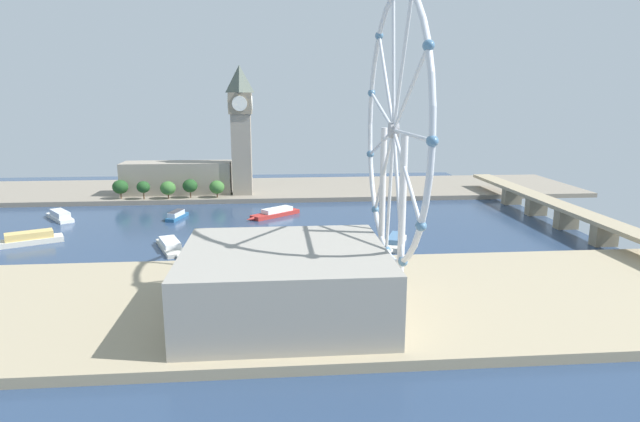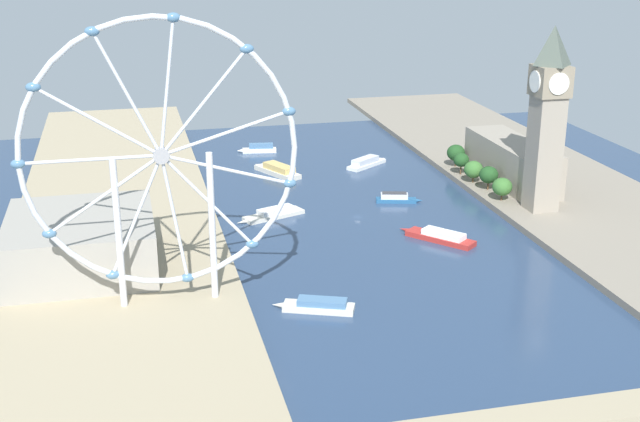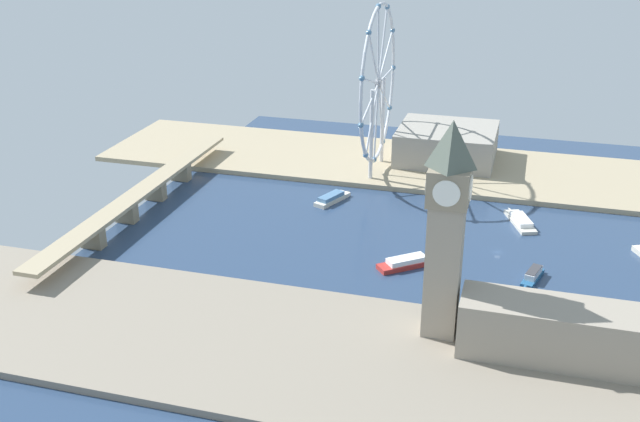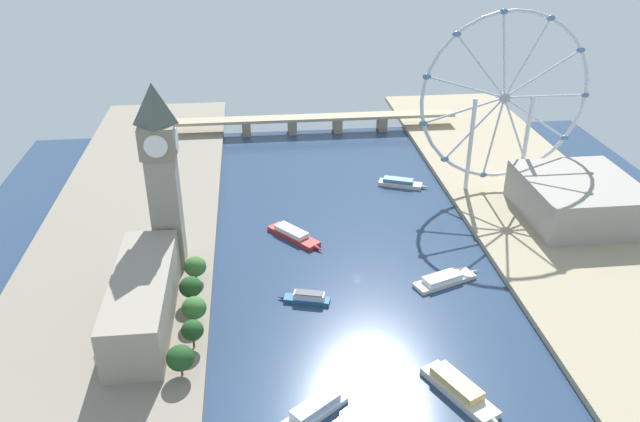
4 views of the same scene
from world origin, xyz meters
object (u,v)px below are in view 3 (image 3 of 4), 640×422
riverside_hall (447,144)px  tour_boat_0 (332,198)px  clock_tower (446,227)px  tour_boat_1 (410,262)px  tour_boat_2 (520,221)px  tour_boat_4 (533,276)px  ferris_wheel (378,85)px  parliament_block (561,332)px  river_bridge (141,195)px

riverside_hall → tour_boat_0: size_ratio=2.07×
clock_tower → tour_boat_1: (57.94, 21.63, -45.52)m
tour_boat_2 → tour_boat_4: (-62.72, -8.02, 0.33)m
tour_boat_1 → tour_boat_4: bearing=-37.7°
clock_tower → tour_boat_2: (122.42, -26.01, -45.76)m
riverside_hall → ferris_wheel: bearing=128.4°
ferris_wheel → tour_boat_0: (-51.06, 13.91, -53.86)m
riverside_hall → tour_boat_4: riverside_hall is taller
clock_tower → tour_boat_1: bearing=20.5°
riverside_hall → tour_boat_2: size_ratio=1.77×
parliament_block → tour_boat_2: (128.82, 18.45, -12.07)m
riverside_hall → clock_tower: bearing=-173.3°
ferris_wheel → river_bridge: ferris_wheel is taller
clock_tower → riverside_hall: size_ratio=1.41×
tour_boat_1 → tour_boat_4: 55.69m
ferris_wheel → tour_boat_0: 75.52m
riverside_hall → tour_boat_2: (-84.98, -50.21, -11.68)m
ferris_wheel → riverside_hall: ferris_wheel is taller
tour_boat_1 → riverside_hall: bearing=51.5°
clock_tower → tour_boat_0: size_ratio=2.91×
clock_tower → parliament_block: 56.15m
tour_boat_0 → tour_boat_4: tour_boat_4 is taller
parliament_block → ferris_wheel: (182.80, 107.76, 42.02)m
parliament_block → tour_boat_0: parliament_block is taller
tour_boat_0 → tour_boat_2: bearing=-69.8°
parliament_block → river_bridge: parliament_block is taller
clock_tower → tour_boat_0: 154.09m
tour_boat_1 → tour_boat_2: bearing=14.0°
parliament_block → river_bridge: bearing=67.5°
ferris_wheel → parliament_block: bearing=-149.5°
tour_boat_1 → clock_tower: bearing=-109.0°
riverside_hall → tour_boat_4: 159.17m
river_bridge → clock_tower: bearing=-115.8°
tour_boat_0 → tour_boat_1: tour_boat_1 is taller
riverside_hall → tour_boat_0: bearing=147.1°
river_bridge → tour_boat_4: bearing=-96.7°
riverside_hall → river_bridge: 194.21m
riverside_hall → tour_boat_1: bearing=-179.0°
tour_boat_0 → riverside_hall: bearing=-11.0°
clock_tower → tour_boat_2: bearing=-12.0°
ferris_wheel → tour_boat_4: ferris_wheel is taller
ferris_wheel → tour_boat_2: 117.54m
parliament_block → tour_boat_1: size_ratio=2.33×
parliament_block → river_bridge: size_ratio=0.36×
riverside_hall → tour_boat_2: bearing=-149.4°
riverside_hall → tour_boat_0: 98.36m
parliament_block → tour_boat_0: bearing=42.7°
parliament_block → riverside_hall: bearing=17.8°
parliament_block → river_bridge: (90.58, 218.71, -5.00)m
tour_boat_0 → tour_boat_1: (-67.40, -55.58, 0.01)m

